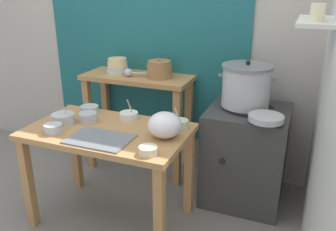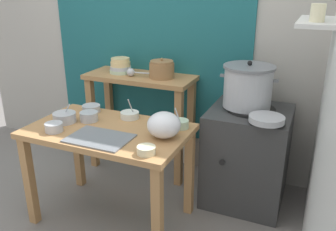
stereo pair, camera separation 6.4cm
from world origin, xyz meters
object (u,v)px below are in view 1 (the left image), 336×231
(prep_table, at_px, (109,144))
(steamer_pot, at_px, (246,86))
(wide_pan, at_px, (266,118))
(prep_bowl_6, at_px, (148,150))
(clay_pot, at_px, (159,69))
(prep_bowl_1, at_px, (129,115))
(prep_bowl_2, at_px, (53,128))
(plastic_bag, at_px, (164,125))
(serving_tray, at_px, (100,139))
(ladle, at_px, (130,73))
(stove_block, at_px, (245,154))
(prep_bowl_3, at_px, (89,109))
(prep_bowl_0, at_px, (63,118))
(back_shelf_table, at_px, (138,100))
(prep_bowl_4, at_px, (180,123))
(prep_bowl_5, at_px, (88,117))
(bowl_stack_enamel, at_px, (118,66))

(prep_table, xyz_separation_m, steamer_pot, (0.81, 0.66, 0.33))
(wide_pan, relative_size, prep_bowl_6, 2.15)
(clay_pot, xyz_separation_m, prep_bowl_1, (-0.02, -0.54, -0.22))
(prep_bowl_2, bearing_deg, prep_table, 31.53)
(plastic_bag, bearing_deg, serving_tray, -152.39)
(ladle, bearing_deg, stove_block, -3.83)
(serving_tray, height_order, prep_bowl_3, prep_bowl_3)
(plastic_bag, bearing_deg, prep_bowl_2, -163.77)
(prep_bowl_0, relative_size, prep_bowl_2, 1.36)
(prep_bowl_3, bearing_deg, back_shelf_table, 74.63)
(back_shelf_table, xyz_separation_m, prep_bowl_0, (-0.20, -0.79, 0.08))
(plastic_bag, distance_m, prep_bowl_0, 0.76)
(ladle, height_order, prep_bowl_6, ladle)
(stove_block, relative_size, steamer_pot, 1.83)
(prep_bowl_3, height_order, prep_bowl_4, prep_bowl_4)
(prep_bowl_4, xyz_separation_m, prep_bowl_5, (-0.65, -0.14, 0.00))
(stove_block, bearing_deg, prep_bowl_3, -160.55)
(prep_bowl_2, xyz_separation_m, prep_bowl_3, (0.01, 0.42, -0.00))
(prep_bowl_0, bearing_deg, stove_block, 28.85)
(stove_block, distance_m, prep_bowl_5, 1.25)
(prep_bowl_5, relative_size, prep_bowl_6, 1.17)
(back_shelf_table, bearing_deg, prep_bowl_1, -70.23)
(prep_bowl_0, bearing_deg, prep_bowl_3, 78.88)
(ladle, relative_size, serving_tray, 0.74)
(prep_bowl_2, bearing_deg, serving_tray, 2.64)
(ladle, bearing_deg, clay_pot, 13.55)
(serving_tray, distance_m, prep_bowl_3, 0.53)
(back_shelf_table, bearing_deg, wide_pan, -17.84)
(back_shelf_table, distance_m, serving_tray, 0.96)
(bowl_stack_enamel, bearing_deg, prep_bowl_0, -90.22)
(plastic_bag, bearing_deg, prep_bowl_4, 77.59)
(back_shelf_table, distance_m, clay_pot, 0.36)
(prep_bowl_2, bearing_deg, prep_bowl_1, 50.35)
(steamer_pot, height_order, prep_bowl_4, steamer_pot)
(stove_block, distance_m, serving_tray, 1.19)
(plastic_bag, distance_m, prep_bowl_5, 0.62)
(prep_bowl_1, bearing_deg, clay_pot, 88.12)
(steamer_pot, xyz_separation_m, ladle, (-1.00, 0.05, -0.00))
(steamer_pot, bearing_deg, prep_bowl_5, -149.73)
(ladle, xyz_separation_m, prep_bowl_6, (0.60, -0.95, -0.19))
(prep_table, relative_size, prep_bowl_2, 9.23)
(plastic_bag, distance_m, wide_pan, 0.70)
(back_shelf_table, relative_size, prep_bowl_0, 5.90)
(prep_bowl_4, height_order, prep_bowl_5, prep_bowl_4)
(back_shelf_table, relative_size, ladle, 3.22)
(ladle, xyz_separation_m, prep_bowl_1, (0.23, -0.48, -0.19))
(stove_block, xyz_separation_m, prep_bowl_3, (-1.15, -0.40, 0.37))
(ladle, distance_m, prep_bowl_3, 0.52)
(wide_pan, bearing_deg, serving_tray, -149.17)
(prep_bowl_0, distance_m, prep_bowl_1, 0.46)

